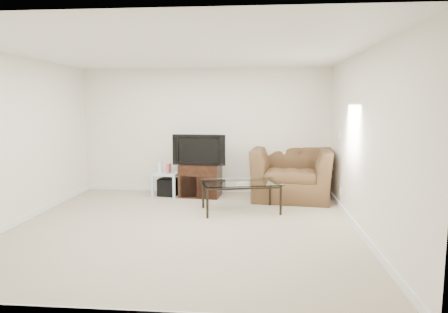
# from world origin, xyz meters

# --- Properties ---
(floor) EXTENTS (5.00, 5.00, 0.00)m
(floor) POSITION_xyz_m (0.00, 0.00, 0.00)
(floor) COLOR tan
(floor) RESTS_ON ground
(ceiling) EXTENTS (5.00, 5.00, 0.00)m
(ceiling) POSITION_xyz_m (0.00, 0.00, 2.50)
(ceiling) COLOR white
(ceiling) RESTS_ON ground
(wall_back) EXTENTS (5.00, 0.02, 2.50)m
(wall_back) POSITION_xyz_m (0.00, 2.50, 1.25)
(wall_back) COLOR silver
(wall_back) RESTS_ON ground
(wall_left) EXTENTS (0.02, 5.00, 2.50)m
(wall_left) POSITION_xyz_m (-2.50, 0.00, 1.25)
(wall_left) COLOR silver
(wall_left) RESTS_ON ground
(wall_right) EXTENTS (0.02, 5.00, 2.50)m
(wall_right) POSITION_xyz_m (2.50, 0.00, 1.25)
(wall_right) COLOR silver
(wall_right) RESTS_ON ground
(plate_back) EXTENTS (0.12, 0.02, 0.12)m
(plate_back) POSITION_xyz_m (-1.40, 2.49, 1.25)
(plate_back) COLOR white
(plate_back) RESTS_ON wall_back
(plate_right_switch) EXTENTS (0.02, 0.09, 0.13)m
(plate_right_switch) POSITION_xyz_m (2.49, 1.60, 1.25)
(plate_right_switch) COLOR white
(plate_right_switch) RESTS_ON wall_right
(plate_right_outlet) EXTENTS (0.02, 0.08, 0.12)m
(plate_right_outlet) POSITION_xyz_m (2.49, 1.30, 0.30)
(plate_right_outlet) COLOR white
(plate_right_outlet) RESTS_ON wall_right
(tv_stand) EXTENTS (0.81, 0.60, 0.63)m
(tv_stand) POSITION_xyz_m (-0.03, 2.05, 0.32)
(tv_stand) COLOR black
(tv_stand) RESTS_ON floor
(dvd_player) EXTENTS (0.42, 0.32, 0.06)m
(dvd_player) POSITION_xyz_m (-0.04, 2.01, 0.53)
(dvd_player) COLOR black
(dvd_player) RESTS_ON tv_stand
(television) EXTENTS (0.95, 0.24, 0.59)m
(television) POSITION_xyz_m (-0.03, 2.02, 0.93)
(television) COLOR black
(television) RESTS_ON tv_stand
(side_table) EXTENTS (0.50, 0.50, 0.45)m
(side_table) POSITION_xyz_m (-0.71, 2.05, 0.23)
(side_table) COLOR #A7BDC9
(side_table) RESTS_ON floor
(subwoofer) EXTENTS (0.39, 0.39, 0.35)m
(subwoofer) POSITION_xyz_m (-0.68, 2.07, 0.16)
(subwoofer) COLOR black
(subwoofer) RESTS_ON floor
(game_console) EXTENTS (0.05, 0.15, 0.21)m
(game_console) POSITION_xyz_m (-0.82, 2.04, 0.56)
(game_console) COLOR white
(game_console) RESTS_ON side_table
(game_case) EXTENTS (0.07, 0.14, 0.18)m
(game_case) POSITION_xyz_m (-0.65, 2.03, 0.54)
(game_case) COLOR #CC4C4C
(game_case) RESTS_ON side_table
(recliner) EXTENTS (1.57, 1.12, 1.29)m
(recliner) POSITION_xyz_m (1.71, 2.05, 0.64)
(recliner) COLOR brown
(recliner) RESTS_ON floor
(coffee_table) EXTENTS (1.42, 1.01, 0.50)m
(coffee_table) POSITION_xyz_m (0.80, 1.00, 0.25)
(coffee_table) COLOR black
(coffee_table) RESTS_ON floor
(remote) EXTENTS (0.20, 0.16, 0.02)m
(remote) POSITION_xyz_m (0.81, 0.87, 0.52)
(remote) COLOR #B2B2B7
(remote) RESTS_ON coffee_table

